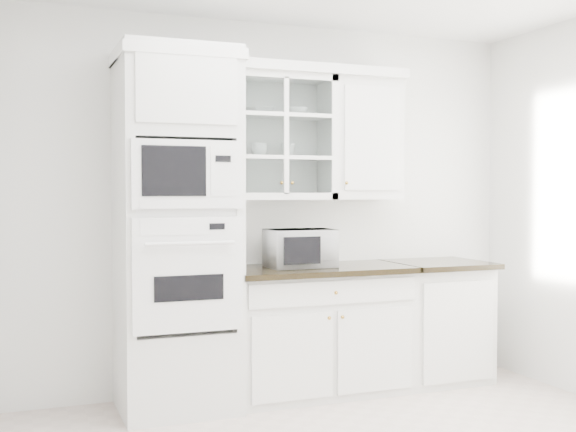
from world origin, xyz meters
name	(u,v)px	position (x,y,z in m)	size (l,w,h in m)	color
room_shell	(344,136)	(0.00, 0.43, 1.78)	(4.00, 3.50, 2.70)	white
oven_column	(177,231)	(-0.75, 1.42, 1.20)	(0.76, 0.68, 2.40)	silver
base_cabinet_run	(317,329)	(0.28, 1.45, 0.46)	(1.32, 0.67, 0.92)	silver
extra_base_cabinet	(436,320)	(1.28, 1.45, 0.46)	(0.72, 0.67, 0.92)	silver
upper_cabinet_glass	(278,137)	(0.03, 1.58, 1.85)	(0.80, 0.33, 0.90)	silver
upper_cabinet_solid	(362,140)	(0.71, 1.58, 1.85)	(0.55, 0.33, 0.90)	silver
crown_molding	(265,68)	(-0.07, 1.56, 2.33)	(2.14, 0.38, 0.07)	white
countertop_microwave	(299,248)	(0.14, 1.45, 1.06)	(0.47, 0.39, 0.27)	white
bowl_a	(259,111)	(-0.12, 1.57, 2.03)	(0.19, 0.19, 0.05)	white
bowl_b	(296,112)	(0.16, 1.57, 2.04)	(0.17, 0.17, 0.05)	white
cup_a	(259,150)	(-0.11, 1.60, 1.76)	(0.12, 0.12, 0.09)	white
cup_b	(288,150)	(0.11, 1.58, 1.76)	(0.10, 0.10, 0.10)	white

